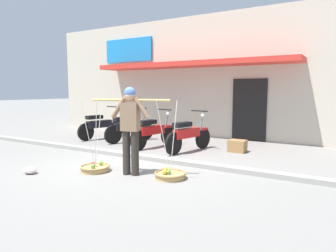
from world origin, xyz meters
The scene contains 12 objects.
ground_plane centered at (0.00, 0.00, 0.00)m, with size 90.00×90.00×0.00m, color gray.
sidewalk_curb centered at (0.00, 0.70, 0.05)m, with size 20.00×0.24×0.10m, color gray.
fruit_vendor centered at (0.49, -0.54, 0.98)m, with size 1.57×0.39×1.70m.
fruit_basket_left_side centered at (-0.29, -0.71, 0.08)m, with size 0.60×0.60×1.45m.
fruit_basket_right_side centered at (1.27, -0.37, 0.08)m, with size 0.60×0.60×1.45m.
motorcycle_nearest_shop centered at (-3.13, 2.47, 0.45)m, with size 0.57×1.80×1.09m.
motorcycle_second_in_row centered at (-1.92, 2.47, 0.45)m, with size 0.71×1.76×1.09m.
motorcycle_third_in_row centered at (-0.73, 2.07, 0.45)m, with size 0.54×1.81×1.09m.
motorcycle_end_of_row centered at (0.41, 2.04, 0.45)m, with size 0.59×1.80×1.09m.
storefront_building centered at (-0.70, 7.18, 2.10)m, with size 13.00×6.00×4.20m.
plastic_litter_bag centered at (-1.26, -1.51, 0.07)m, with size 0.28×0.22×0.14m, color silver.
wooden_crate centered at (1.54, 2.69, 0.16)m, with size 0.44×0.36×0.32m, color olive.
Camera 1 is at (4.11, -5.16, 1.63)m, focal length 32.85 mm.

